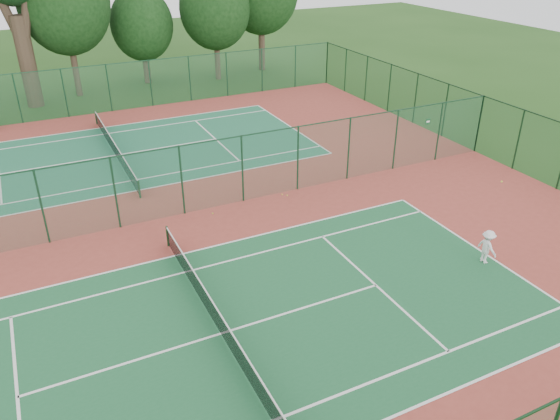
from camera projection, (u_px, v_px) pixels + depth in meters
name	position (u px, v px, depth m)	size (l,w,h in m)	color
ground	(153.00, 220.00, 25.78)	(120.00, 120.00, 0.00)	#224916
red_pad	(153.00, 220.00, 25.78)	(40.00, 36.00, 0.01)	#93362D
court_near	(221.00, 334.00, 18.62)	(23.77, 10.97, 0.01)	#1C5B33
court_far	(115.00, 155.00, 32.92)	(23.77, 10.97, 0.01)	#206746
fence_north	(87.00, 90.00, 39.26)	(40.00, 0.09, 3.50)	#1B5232
fence_east	(479.00, 124.00, 32.74)	(0.09, 36.00, 3.50)	#1B532D
fence_divider	(149.00, 186.00, 24.96)	(40.00, 0.09, 3.50)	#194C32
tennis_net_near	(220.00, 322.00, 18.37)	(0.10, 12.90, 0.97)	#153B1C
tennis_net_far	(114.00, 147.00, 32.67)	(0.10, 12.90, 0.97)	#163D1F
player_near	(487.00, 247.00, 22.23)	(0.95, 0.54, 1.47)	white
stray_ball_a	(282.00, 194.00, 28.11)	(0.07, 0.07, 0.07)	gold
stray_ball_b	(287.00, 195.00, 28.02)	(0.07, 0.07, 0.07)	#CEE435
stray_ball_c	(213.00, 213.00, 26.28)	(0.07, 0.07, 0.07)	#B3D431
evergreen_row	(85.00, 92.00, 45.24)	(39.00, 5.00, 12.00)	black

